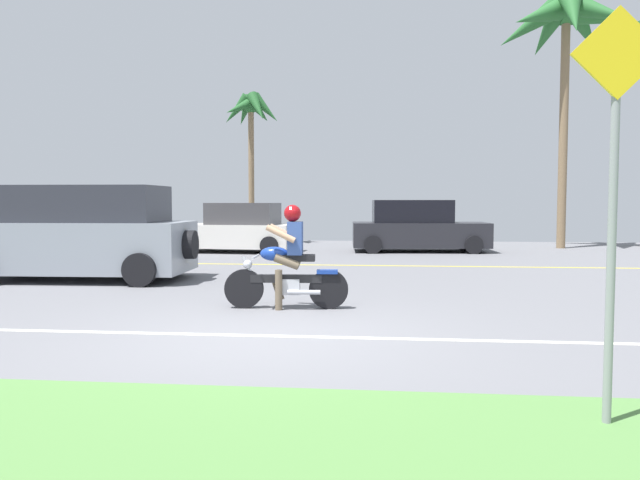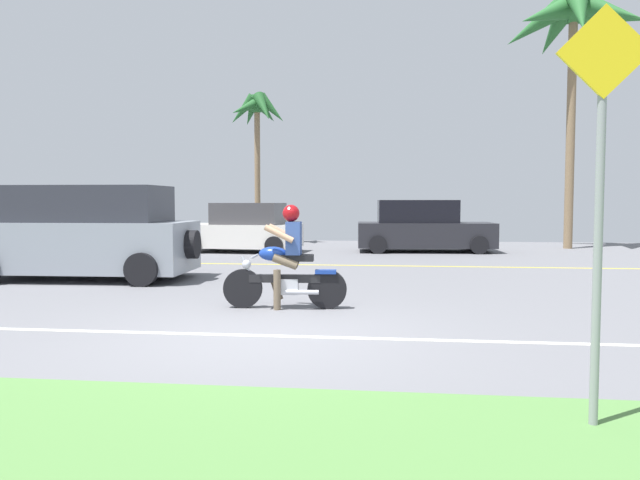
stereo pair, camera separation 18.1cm
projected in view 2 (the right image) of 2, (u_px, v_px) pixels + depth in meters
name	position (u px, v px, depth m)	size (l,w,h in m)	color
ground	(300.00, 298.00, 10.33)	(56.00, 30.00, 0.04)	slate
lane_line_near	(262.00, 335.00, 7.34)	(50.40, 0.12, 0.01)	silver
lane_line_far	(331.00, 265.00, 15.52)	(50.40, 0.12, 0.01)	yellow
motorcyclist	(286.00, 265.00, 9.19)	(1.85, 0.61, 1.55)	black
suv_nearby	(86.00, 234.00, 12.64)	(4.58, 2.21, 1.92)	#8C939E
parked_car_0	(96.00, 227.00, 21.21)	(3.90, 1.95, 1.54)	#8C939E
parked_car_1	(244.00, 229.00, 19.57)	(3.73, 2.21, 1.55)	white
parked_car_2	(423.00, 228.00, 19.70)	(4.37, 2.20, 1.65)	#232328
palm_tree_0	(575.00, 22.00, 20.54)	(4.80, 4.69, 8.92)	#846B4C
palm_tree_2	(257.00, 117.00, 23.14)	(2.40, 2.37, 5.66)	#846B4C
motorcyclist_distant	(43.00, 240.00, 16.69)	(1.55, 0.69, 1.35)	black
street_sign	(600.00, 179.00, 4.15)	(0.62, 0.06, 2.90)	gray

